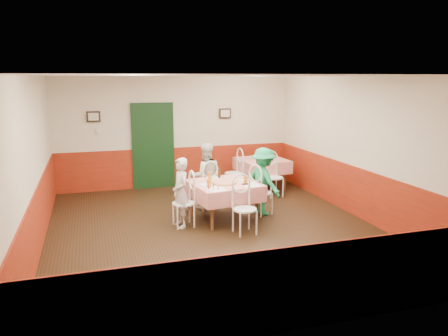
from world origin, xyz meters
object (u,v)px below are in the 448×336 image
object	(u,v)px
second_table	(262,174)
chair_far	(207,188)
diner_left	(181,193)
diner_far	(206,176)
chair_second_a	(234,173)
wallet	(245,184)
glass_c	(210,176)
diner_right	(264,181)
glass_b	(246,180)
chair_second_b	(274,178)
chair_left	(183,203)
glass_a	(209,184)
beer_bottle	(219,173)
chair_right	(261,193)
main_table	(224,202)
pizza	(224,183)

from	to	relation	value
second_table	chair_far	distance (m)	2.17
diner_left	diner_far	size ratio (longest dim) A/B	0.93
chair_far	diner_left	distance (m)	1.26
chair_far	second_table	bearing A→B (deg)	-157.52
chair_second_a	wallet	bearing A→B (deg)	-18.70
glass_c	diner_right	xyz separation A→B (m)	(1.07, -0.23, -0.14)
glass_b	glass_c	distance (m)	0.79
chair_second_b	glass_c	bearing A→B (deg)	-157.50
chair_left	chair_far	xyz separation A→B (m)	(0.71, 0.97, 0.00)
glass_b	wallet	bearing A→B (deg)	-112.27
second_table	glass_b	world-z (taller)	glass_b
glass_c	diner_far	distance (m)	0.54
glass_a	glass_c	world-z (taller)	glass_a
glass_b	beer_bottle	world-z (taller)	beer_bottle
chair_second_a	glass_b	xyz separation A→B (m)	(-0.52, -2.27, 0.38)
diner_far	second_table	bearing A→B (deg)	-144.82
glass_a	diner_left	size ratio (longest dim) A/B	0.11
chair_left	chair_right	xyz separation A→B (m)	(1.68, 0.26, 0.00)
diner_far	main_table	bearing A→B (deg)	100.14
chair_right	glass_c	world-z (taller)	chair_right
pizza	beer_bottle	distance (m)	0.46
chair_second_b	wallet	size ratio (longest dim) A/B	8.18
chair_left	diner_right	world-z (taller)	diner_right
chair_left	chair_right	size ratio (longest dim) A/B	1.00
main_table	chair_second_b	bearing A→B (deg)	39.08
diner_left	glass_c	bearing A→B (deg)	118.52
chair_second_b	diner_left	distance (m)	2.94
pizza	diner_left	size ratio (longest dim) A/B	0.35
diner_far	chair_left	bearing A→B (deg)	56.78
wallet	pizza	bearing A→B (deg)	141.49
chair_far	diner_left	size ratio (longest dim) A/B	0.68
pizza	beer_bottle	xyz separation A→B (m)	(0.04, 0.45, 0.10)
chair_far	glass_c	xyz separation A→B (m)	(-0.05, -0.48, 0.38)
wallet	diner_left	world-z (taller)	diner_left
chair_right	diner_left	bearing A→B (deg)	76.63
diner_right	diner_left	bearing A→B (deg)	81.19
diner_left	diner_far	distance (m)	1.27
pizza	wallet	xyz separation A→B (m)	(0.36, -0.21, -0.00)
chair_second_b	glass_c	size ratio (longest dim) A/B	6.63
pizza	glass_c	world-z (taller)	glass_c
second_table	beer_bottle	xyz separation A→B (m)	(-1.63, -1.70, 0.50)
chair_right	diner_left	xyz separation A→B (m)	(-1.73, -0.27, 0.21)
wallet	chair_second_b	bearing A→B (deg)	42.19
diner_left	chair_right	bearing A→B (deg)	91.87
chair_second_b	diner_right	distance (m)	1.44
main_table	chair_far	xyz separation A→B (m)	(-0.13, 0.84, 0.08)
chair_left	glass_a	world-z (taller)	glass_a
diner_right	second_table	bearing A→B (deg)	-38.89
pizza	diner_far	world-z (taller)	diner_far
chair_far	diner_right	bearing A→B (deg)	132.88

